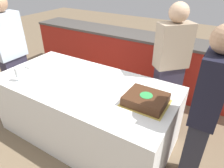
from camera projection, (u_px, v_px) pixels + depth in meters
The scene contains 10 objects.
ground_plane at pixel (88, 133), 2.65m from camera, with size 14.00×14.00×0.00m, color #7A664C.
back_counter at pixel (140, 60), 3.59m from camera, with size 4.40×0.58×0.92m.
dining_table at pixel (86, 110), 2.45m from camera, with size 2.10×1.03×0.77m.
cake at pixel (146, 99), 1.90m from camera, with size 0.42×0.36×0.09m.
plate_stack at pixel (33, 65), 2.62m from camera, with size 0.20×0.20×0.04m.
wine_glass at pixel (17, 73), 2.24m from camera, with size 0.07×0.07×0.17m.
side_plate_near_cake at pixel (157, 88), 2.16m from camera, with size 0.19×0.19×0.00m.
person_cutting_cake at pixel (170, 69), 2.43m from camera, with size 0.42×0.42×1.60m.
person_seated_left at pixel (11, 54), 2.78m from camera, with size 0.23×0.40×1.64m.
person_seated_right at pixel (204, 116), 1.66m from camera, with size 0.21×0.35×1.59m.
Camera 1 is at (1.29, -1.50, 1.90)m, focal length 32.00 mm.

